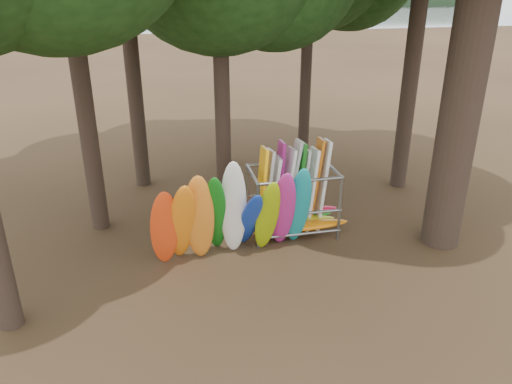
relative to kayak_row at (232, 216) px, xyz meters
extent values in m
plane|color=#47331E|center=(1.27, -0.29, -1.31)|extent=(120.00, 120.00, 0.00)
plane|color=gray|center=(1.27, 59.71, -1.31)|extent=(160.00, 160.00, 0.00)
cube|color=black|center=(1.27, 109.71, 0.69)|extent=(160.00, 4.00, 4.00)
cylinder|color=black|center=(-3.66, 2.78, 5.06)|extent=(0.51, 0.51, 12.73)
cylinder|color=black|center=(-2.33, 6.05, 4.57)|extent=(0.52, 0.52, 11.75)
cylinder|color=black|center=(1.00, 7.73, 4.59)|extent=(0.55, 0.55, 11.79)
cylinder|color=black|center=(4.03, 6.63, 3.57)|extent=(0.42, 0.42, 9.75)
cylinder|color=black|center=(0.21, 2.73, 3.44)|extent=(0.45, 0.45, 9.50)
cylinder|color=black|center=(6.88, 3.91, 4.90)|extent=(0.55, 0.55, 12.42)
ellipsoid|color=#E83F13|center=(-1.78, -0.18, -0.09)|extent=(0.83, 1.15, 2.51)
ellipsoid|color=orange|center=(-1.33, -0.13, -0.01)|extent=(0.91, 1.63, 2.74)
ellipsoid|color=orange|center=(-0.87, -0.08, 0.06)|extent=(0.86, 1.19, 2.82)
ellipsoid|color=#116D16|center=(-0.42, 0.12, 0.03)|extent=(0.80, 1.65, 2.80)
ellipsoid|color=silver|center=(0.04, 0.01, 0.19)|extent=(0.85, 1.26, 3.09)
ellipsoid|color=#1333A0|center=(0.49, 0.13, -0.25)|extent=(0.74, 1.73, 2.27)
ellipsoid|color=#8AA80A|center=(0.94, -0.04, -0.10)|extent=(0.72, 1.26, 2.50)
ellipsoid|color=#AE237D|center=(1.40, 0.06, 0.00)|extent=(0.84, 1.50, 2.73)
ellipsoid|color=teal|center=(1.85, 0.13, 0.02)|extent=(0.78, 1.43, 2.78)
ellipsoid|color=orange|center=(2.00, 0.71, -0.89)|extent=(3.19, 0.55, 0.24)
ellipsoid|color=gold|center=(2.00, 0.99, -0.89)|extent=(2.57, 0.55, 0.24)
ellipsoid|color=#22781A|center=(2.00, 1.37, -0.89)|extent=(2.66, 0.55, 0.24)
ellipsoid|color=red|center=(2.00, 1.67, -0.89)|extent=(3.22, 0.55, 0.24)
cube|color=#FFAA0D|center=(1.07, 1.28, 0.02)|extent=(0.38, 0.80, 2.69)
cube|color=silver|center=(1.26, 1.43, -0.04)|extent=(0.47, 0.81, 2.57)
cube|color=white|center=(1.44, 1.34, -0.13)|extent=(0.49, 0.75, 2.37)
cube|color=#99196D|center=(1.63, 1.44, 0.07)|extent=(0.35, 0.79, 2.79)
cube|color=white|center=(1.81, 1.27, -0.01)|extent=(0.55, 0.81, 2.62)
cube|color=silver|center=(2.00, 1.42, 0.09)|extent=(0.64, 0.78, 2.80)
cube|color=#176919|center=(2.18, 1.30, 0.06)|extent=(0.40, 0.79, 2.77)
cube|color=silver|center=(2.37, 1.52, -0.08)|extent=(0.43, 0.78, 2.48)
cube|color=white|center=(2.55, 1.30, -0.04)|extent=(0.46, 0.80, 2.56)
cube|color=#CB6816|center=(2.74, 1.46, 0.08)|extent=(0.54, 0.77, 2.79)
cube|color=silver|center=(2.92, 1.30, 0.07)|extent=(0.44, 0.78, 2.78)
camera|label=1|loc=(-1.91, -11.67, 5.81)|focal=35.00mm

